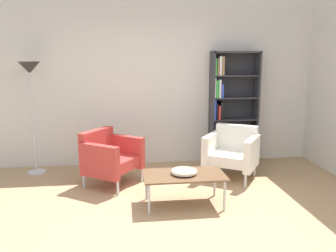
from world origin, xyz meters
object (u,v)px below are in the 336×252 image
at_px(decorative_bowl, 184,171).
at_px(armchair_by_bookshelf, 109,156).
at_px(coffee_table_low, 184,177).
at_px(armchair_corner_red, 232,151).
at_px(bookshelf_tall, 229,109).
at_px(floor_lamp_torchiere, 30,81).

relative_size(decorative_bowl, armchair_by_bookshelf, 0.34).
distance_m(coffee_table_low, armchair_corner_red, 1.28).
height_order(coffee_table_low, armchair_by_bookshelf, armchair_by_bookshelf).
relative_size(bookshelf_tall, armchair_corner_red, 2.02).
bearing_deg(armchair_corner_red, bookshelf_tall, 111.44).
height_order(bookshelf_tall, floor_lamp_torchiere, bookshelf_tall).
bearing_deg(armchair_by_bookshelf, coffee_table_low, -97.14).
height_order(coffee_table_low, floor_lamp_torchiere, floor_lamp_torchiere).
distance_m(bookshelf_tall, decorative_bowl, 2.06).
bearing_deg(coffee_table_low, armchair_corner_red, 45.58).
bearing_deg(decorative_bowl, armchair_corner_red, 45.58).
relative_size(coffee_table_low, armchair_corner_red, 1.06).
xyz_separation_m(armchair_corner_red, floor_lamp_torchiere, (-3.00, 0.61, 1.03)).
bearing_deg(armchair_by_bookshelf, bookshelf_tall, -31.76).
xyz_separation_m(decorative_bowl, armchair_by_bookshelf, (-0.93, 0.86, -0.02)).
distance_m(bookshelf_tall, coffee_table_low, 2.07).
bearing_deg(floor_lamp_torchiere, armchair_corner_red, -11.43).
distance_m(decorative_bowl, armchair_by_bookshelf, 1.27).
relative_size(coffee_table_low, decorative_bowl, 3.12).
distance_m(armchair_corner_red, floor_lamp_torchiere, 3.23).
bearing_deg(armchair_corner_red, coffee_table_low, -101.16).
height_order(bookshelf_tall, armchair_corner_red, bookshelf_tall).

